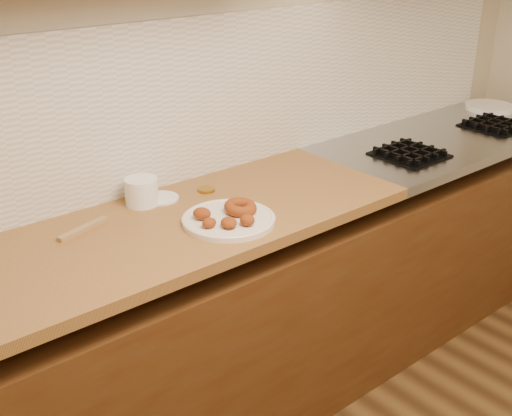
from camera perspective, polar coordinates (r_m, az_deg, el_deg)
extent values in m
cube|color=#BBB092|center=(2.40, -5.32, 13.15)|extent=(4.00, 0.02, 2.70)
cube|color=#4A2F15|center=(2.54, -0.44, -9.72)|extent=(3.60, 0.60, 0.77)
cube|color=olive|center=(2.00, -15.11, -4.27)|extent=(2.30, 0.62, 0.04)
cube|color=#9EA0A5|center=(3.11, 16.25, 5.90)|extent=(1.30, 0.62, 0.04)
cube|color=silver|center=(2.43, -5.02, 9.63)|extent=(3.60, 0.02, 0.60)
cube|color=black|center=(2.79, 13.47, 4.62)|extent=(0.26, 0.26, 0.01)
cube|color=black|center=(2.72, 12.33, 4.53)|extent=(0.01, 0.24, 0.02)
cube|color=black|center=(2.74, 14.98, 4.40)|extent=(0.24, 0.01, 0.02)
cube|color=black|center=(2.76, 13.12, 4.78)|extent=(0.01, 0.24, 0.02)
cube|color=black|center=(2.77, 13.99, 4.74)|extent=(0.24, 0.01, 0.02)
cube|color=black|center=(2.81, 13.88, 5.03)|extent=(0.01, 0.24, 0.02)
cube|color=black|center=(2.80, 13.02, 5.07)|extent=(0.24, 0.01, 0.02)
cube|color=black|center=(2.86, 14.61, 5.26)|extent=(0.01, 0.24, 0.02)
cube|color=black|center=(2.84, 12.07, 5.39)|extent=(0.24, 0.01, 0.02)
cube|color=black|center=(3.31, 20.44, 6.83)|extent=(0.26, 0.26, 0.01)
cube|color=black|center=(3.23, 19.64, 6.82)|extent=(0.01, 0.24, 0.02)
cube|color=black|center=(3.27, 21.82, 6.67)|extent=(0.24, 0.01, 0.02)
cube|color=black|center=(3.28, 20.20, 6.99)|extent=(0.01, 0.24, 0.02)
cube|color=black|center=(3.30, 20.92, 6.94)|extent=(0.24, 0.01, 0.02)
cube|color=black|center=(3.33, 20.75, 7.16)|extent=(0.01, 0.24, 0.02)
cube|color=black|center=(3.32, 20.04, 7.21)|extent=(0.24, 0.01, 0.02)
cube|color=black|center=(3.39, 21.27, 7.32)|extent=(0.01, 0.24, 0.02)
cube|color=black|center=(3.35, 19.17, 7.47)|extent=(0.24, 0.01, 0.02)
cylinder|color=white|center=(2.10, -2.45, -1.07)|extent=(0.31, 0.31, 0.02)
torus|color=brown|center=(2.13, -1.41, 0.06)|extent=(0.16, 0.16, 0.05)
ellipsoid|color=brown|center=(2.09, -4.83, -0.50)|extent=(0.07, 0.08, 0.04)
ellipsoid|color=brown|center=(2.03, -4.19, -1.32)|extent=(0.05, 0.04, 0.03)
ellipsoid|color=brown|center=(2.03, -2.44, -1.31)|extent=(0.07, 0.07, 0.03)
ellipsoid|color=brown|center=(2.04, -0.78, -1.09)|extent=(0.06, 0.06, 0.04)
cylinder|color=white|center=(2.26, -10.14, 1.45)|extent=(0.14, 0.14, 0.10)
cylinder|color=white|center=(2.30, -8.47, 0.86)|extent=(0.15, 0.15, 0.01)
cylinder|color=olive|center=(2.36, -4.44, 1.64)|extent=(0.08, 0.08, 0.01)
cube|color=#967347|center=(2.12, -15.11, -1.81)|extent=(0.19, 0.08, 0.02)
cylinder|color=silver|center=(3.63, 20.05, 8.34)|extent=(0.25, 0.25, 0.01)
cylinder|color=silver|center=(3.62, 20.07, 8.53)|extent=(0.25, 0.25, 0.01)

